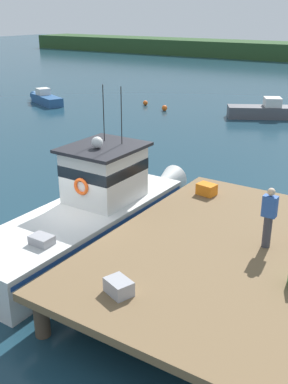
{
  "coord_description": "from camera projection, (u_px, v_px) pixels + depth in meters",
  "views": [
    {
      "loc": [
        8.86,
        -10.08,
        6.95
      ],
      "look_at": [
        1.2,
        1.68,
        1.4
      ],
      "focal_mm": 43.14,
      "sensor_mm": 36.0,
      "label": 1
    }
  ],
  "objects": [
    {
      "name": "main_fishing_boat",
      "position": [
        93.0,
        211.0,
        14.62
      ],
      "size": [
        2.59,
        9.81,
        4.8
      ],
      "color": "silver",
      "rests_on": "ground"
    },
    {
      "name": "moored_boat_outer_mooring",
      "position": [
        266.0,
        111.0,
        31.7
      ],
      "size": [
        5.37,
        3.64,
        1.41
      ],
      "color": "#4C4C51",
      "rests_on": "ground"
    },
    {
      "name": "deckhand_by_the_boat",
      "position": [
        269.0,
        216.0,
        11.72
      ],
      "size": [
        0.36,
        0.22,
        1.63
      ],
      "color": "#383842",
      "rests_on": "dock"
    },
    {
      "name": "crate_stack_mid_dock",
      "position": [
        207.0,
        189.0,
        15.35
      ],
      "size": [
        0.66,
        0.52,
        0.37
      ],
      "primitive_type": "cube",
      "rotation": [
        0.0,
        0.0,
        -0.15
      ],
      "color": "orange",
      "rests_on": "dock"
    },
    {
      "name": "mooring_buoy_channel_marker",
      "position": [
        145.0,
        103.0,
        36.03
      ],
      "size": [
        0.38,
        0.38,
        0.38
      ],
      "primitive_type": "sphere",
      "color": "#EA5B19",
      "rests_on": "ground"
    },
    {
      "name": "mooring_buoy_spare_mooring",
      "position": [
        165.0,
        108.0,
        34.06
      ],
      "size": [
        0.41,
        0.41,
        0.41
      ],
      "primitive_type": "sphere",
      "color": "#EA5B19",
      "rests_on": "ground"
    },
    {
      "name": "moored_boat_far_right",
      "position": [
        45.0,
        99.0,
        36.61
      ],
      "size": [
        4.6,
        2.63,
        1.17
      ],
      "color": "#285184",
      "rests_on": "ground"
    },
    {
      "name": "dock",
      "position": [
        224.0,
        251.0,
        12.07
      ],
      "size": [
        6.0,
        9.0,
        1.2
      ],
      "color": "#4C3D2D",
      "rests_on": "ground"
    },
    {
      "name": "crate_single_far",
      "position": [
        119.0,
        287.0,
        9.98
      ],
      "size": [
        0.71,
        0.62,
        0.34
      ],
      "primitive_type": "cube",
      "rotation": [
        0.0,
        0.0,
        -0.35
      ],
      "color": "#9E9EA3",
      "rests_on": "dock"
    },
    {
      "name": "ground_plane",
      "position": [
        85.0,
        241.0,
        14.9
      ],
      "size": [
        200.0,
        200.0,
        0.0
      ],
      "primitive_type": "plane",
      "color": "#193847"
    }
  ]
}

